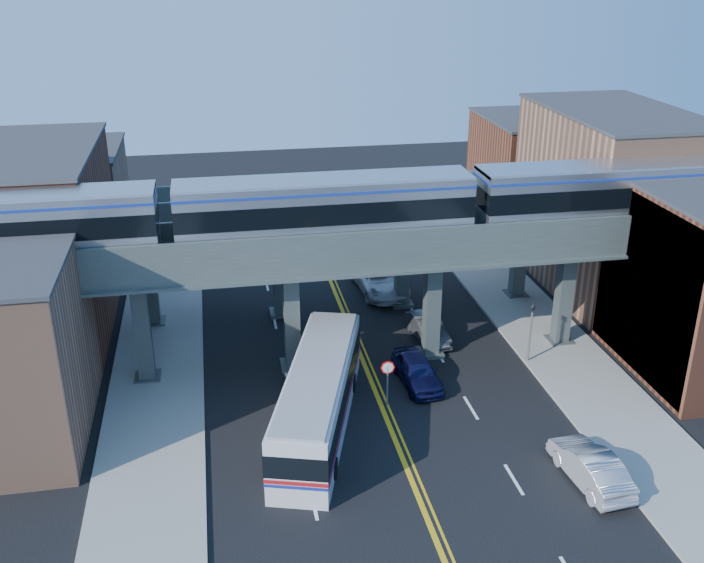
{
  "coord_description": "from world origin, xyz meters",
  "views": [
    {
      "loc": [
        -7.8,
        -30.83,
        21.79
      ],
      "look_at": [
        -0.72,
        7.46,
        5.2
      ],
      "focal_mm": 40.0,
      "sensor_mm": 36.0,
      "label": 1
    }
  ],
  "objects": [
    {
      "name": "mural_panel",
      "position": [
        14.55,
        4.0,
        4.75
      ],
      "size": [
        0.1,
        9.5,
        9.5
      ],
      "primitive_type": "cube",
      "color": "teal",
      "rests_on": "ground"
    },
    {
      "name": "building_west_c",
      "position": [
        -18.5,
        29.0,
        4.0
      ],
      "size": [
        8.0,
        10.0,
        8.0
      ],
      "primitive_type": "cube",
      "color": "#9E6E52",
      "rests_on": "ground"
    },
    {
      "name": "transit_bus",
      "position": [
        -3.44,
        1.74,
        1.65
      ],
      "size": [
        6.28,
        12.77,
        3.22
      ],
      "rotation": [
        0.0,
        0.0,
        1.28
      ],
      "color": "silver",
      "rests_on": "ground"
    },
    {
      "name": "car_parked_curb",
      "position": [
        7.7,
        -4.73,
        0.8
      ],
      "size": [
        2.12,
        5.0,
        1.6
      ],
      "primitive_type": "imported",
      "rotation": [
        0.0,
        0.0,
        3.23
      ],
      "color": "#A8A8AD",
      "rests_on": "ground"
    },
    {
      "name": "car_lane_d",
      "position": [
        3.03,
        22.77,
        0.83
      ],
      "size": [
        3.02,
        5.97,
        1.66
      ],
      "primitive_type": "imported",
      "rotation": [
        0.0,
        0.0,
        -0.13
      ],
      "color": "#ADAEB2",
      "rests_on": "ground"
    },
    {
      "name": "elevated_viaduct_far",
      "position": [
        0.0,
        15.0,
        6.47
      ],
      "size": [
        52.0,
        3.6,
        7.4
      ],
      "color": "#424D4A",
      "rests_on": "ground"
    },
    {
      "name": "stop_sign",
      "position": [
        0.3,
        3.0,
        1.76
      ],
      "size": [
        0.76,
        0.09,
        2.63
      ],
      "color": "slate",
      "rests_on": "ground"
    },
    {
      "name": "elevated_viaduct_near",
      "position": [
        0.0,
        8.0,
        6.47
      ],
      "size": [
        52.0,
        3.6,
        7.4
      ],
      "color": "#424D4A",
      "rests_on": "ground"
    },
    {
      "name": "car_lane_a",
      "position": [
        2.39,
        4.92,
        0.78
      ],
      "size": [
        2.18,
        4.73,
        1.57
      ],
      "primitive_type": "imported",
      "rotation": [
        0.0,
        0.0,
        0.07
      ],
      "color": "#0E0F33",
      "rests_on": "ground"
    },
    {
      "name": "car_lane_b",
      "position": [
        4.35,
        9.85,
        0.72
      ],
      "size": [
        1.91,
        4.47,
        1.43
      ],
      "primitive_type": "imported",
      "rotation": [
        0.0,
        0.0,
        0.09
      ],
      "color": "#343437",
      "rests_on": "ground"
    },
    {
      "name": "ground",
      "position": [
        0.0,
        0.0,
        0.0
      ],
      "size": [
        120.0,
        120.0,
        0.0
      ],
      "primitive_type": "plane",
      "color": "black",
      "rests_on": "ground"
    },
    {
      "name": "car_lane_c",
      "position": [
        3.07,
        17.45,
        0.87
      ],
      "size": [
        3.36,
        6.49,
        1.75
      ],
      "primitive_type": "imported",
      "rotation": [
        0.0,
        0.0,
        0.07
      ],
      "color": "silver",
      "rests_on": "ground"
    },
    {
      "name": "building_east_c",
      "position": [
        18.5,
        29.0,
        4.5
      ],
      "size": [
        8.0,
        10.0,
        9.0
      ],
      "primitive_type": "cube",
      "color": "brown",
      "rests_on": "ground"
    },
    {
      "name": "traffic_signal",
      "position": [
        9.2,
        6.0,
        2.3
      ],
      "size": [
        0.15,
        0.18,
        4.1
      ],
      "color": "slate",
      "rests_on": "ground"
    },
    {
      "name": "building_east_b",
      "position": [
        18.5,
        16.0,
        6.0
      ],
      "size": [
        8.0,
        14.0,
        12.0
      ],
      "primitive_type": "cube",
      "color": "#9E6E52",
      "rests_on": "ground"
    },
    {
      "name": "building_west_b",
      "position": [
        -18.5,
        16.0,
        5.5
      ],
      "size": [
        8.0,
        14.0,
        11.0
      ],
      "primitive_type": "cube",
      "color": "brown",
      "rests_on": "ground"
    },
    {
      "name": "transit_train",
      "position": [
        -2.08,
        8.0,
        9.3
      ],
      "size": [
        48.1,
        3.02,
        3.52
      ],
      "color": "black",
      "rests_on": "elevated_viaduct_near"
    },
    {
      "name": "sidewalk_west",
      "position": [
        -11.5,
        10.0,
        0.08
      ],
      "size": [
        5.0,
        70.0,
        0.16
      ],
      "primitive_type": "cube",
      "color": "gray",
      "rests_on": "ground"
    },
    {
      "name": "sidewalk_east",
      "position": [
        11.5,
        10.0,
        0.08
      ],
      "size": [
        5.0,
        70.0,
        0.16
      ],
      "primitive_type": "cube",
      "color": "gray",
      "rests_on": "ground"
    }
  ]
}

